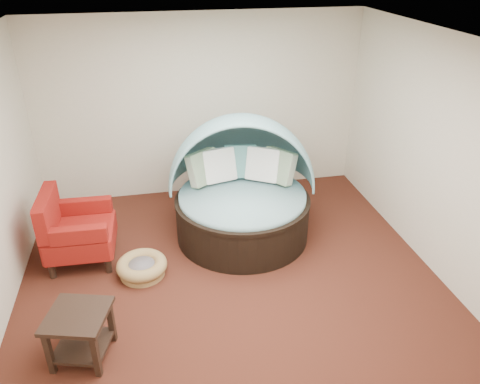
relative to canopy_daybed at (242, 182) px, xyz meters
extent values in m
plane|color=#4C2015|center=(-0.35, -1.08, -0.77)|extent=(5.00, 5.00, 0.00)
plane|color=beige|center=(-0.35, 1.42, 0.63)|extent=(5.00, 0.00, 5.00)
plane|color=beige|center=(-0.35, -3.58, 0.63)|extent=(5.00, 0.00, 5.00)
plane|color=beige|center=(2.15, -1.08, 0.63)|extent=(0.00, 5.00, 5.00)
plane|color=white|center=(-0.35, -1.08, 2.03)|extent=(5.00, 5.00, 0.00)
cylinder|color=black|center=(-0.02, -0.11, -0.50)|extent=(2.06, 2.06, 0.55)
cylinder|color=black|center=(-0.02, -0.11, -0.20)|extent=(2.08, 2.08, 0.05)
cylinder|color=#8BBDBF|center=(-0.02, -0.11, -0.16)|extent=(1.94, 1.94, 0.12)
cube|color=#396B44|center=(-0.48, 0.29, 0.14)|extent=(0.53, 0.48, 0.48)
cube|color=white|center=(-0.26, 0.31, 0.14)|extent=(0.51, 0.36, 0.48)
cube|color=#599B9A|center=(0.06, 0.38, 0.14)|extent=(0.50, 0.33, 0.48)
cube|color=white|center=(0.35, 0.22, 0.14)|extent=(0.53, 0.46, 0.48)
cube|color=#396B44|center=(0.55, 0.13, 0.14)|extent=(0.48, 0.53, 0.48)
cylinder|color=olive|center=(-1.40, -0.72, -0.74)|extent=(0.70, 0.70, 0.06)
torus|color=olive|center=(-1.40, -0.72, -0.64)|extent=(0.79, 0.79, 0.16)
cylinder|color=slate|center=(-1.40, -0.72, -0.66)|extent=(0.47, 0.47, 0.09)
cylinder|color=black|center=(-2.48, -0.56, -0.68)|extent=(0.08, 0.08, 0.20)
cylinder|color=black|center=(-2.46, 0.10, -0.68)|extent=(0.08, 0.08, 0.20)
cylinder|color=black|center=(-1.81, -0.59, -0.68)|extent=(0.08, 0.08, 0.20)
cylinder|color=black|center=(-1.79, 0.08, -0.68)|extent=(0.08, 0.08, 0.20)
cube|color=maroon|center=(-2.13, -0.24, -0.43)|extent=(0.86, 0.86, 0.29)
cube|color=maroon|center=(-2.47, -0.23, -0.04)|extent=(0.18, 0.84, 0.49)
cube|color=maroon|center=(-2.09, -0.60, -0.19)|extent=(0.67, 0.16, 0.20)
cube|color=maroon|center=(-2.07, 0.11, -0.19)|extent=(0.67, 0.16, 0.20)
cube|color=black|center=(-1.99, -1.92, -0.26)|extent=(0.69, 0.69, 0.04)
cube|color=black|center=(-1.99, -1.92, -0.64)|extent=(0.61, 0.61, 0.03)
cube|color=black|center=(-2.27, -2.07, -0.53)|extent=(0.07, 0.07, 0.49)
cube|color=black|center=(-2.15, -1.64, -0.53)|extent=(0.07, 0.07, 0.49)
cube|color=black|center=(-1.84, -2.19, -0.53)|extent=(0.07, 0.07, 0.49)
cube|color=black|center=(-1.72, -1.76, -0.53)|extent=(0.07, 0.07, 0.49)
camera|label=1|loc=(-1.16, -5.50, 2.83)|focal=35.00mm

